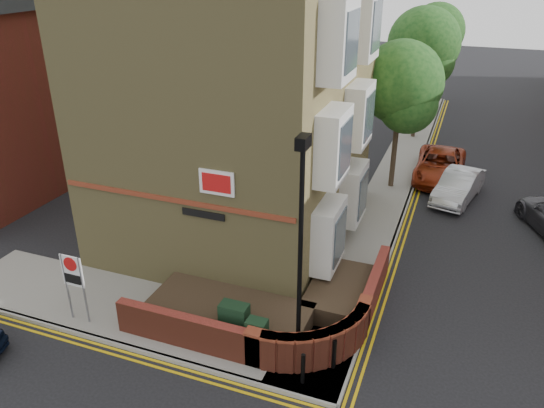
{
  "coord_description": "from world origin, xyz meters",
  "views": [
    {
      "loc": [
        4.93,
        -9.49,
        10.05
      ],
      "look_at": [
        -0.2,
        4.0,
        3.21
      ],
      "focal_mm": 35.0,
      "sensor_mm": 36.0,
      "label": 1
    }
  ],
  "objects_px": {
    "silver_car_near": "(458,186)",
    "zone_sign": "(73,276)",
    "utility_cabinet_large": "(234,322)",
    "lamppost": "(300,256)"
  },
  "relations": [
    {
      "from": "utility_cabinet_large",
      "to": "lamppost",
      "type": "bearing_deg",
      "value": -3.01
    },
    {
      "from": "silver_car_near",
      "to": "zone_sign",
      "type": "bearing_deg",
      "value": -114.24
    },
    {
      "from": "lamppost",
      "to": "utility_cabinet_large",
      "type": "xyz_separation_m",
      "value": [
        -1.9,
        0.1,
        -2.62
      ]
    },
    {
      "from": "zone_sign",
      "to": "utility_cabinet_large",
      "type": "bearing_deg",
      "value": 9.69
    },
    {
      "from": "utility_cabinet_large",
      "to": "silver_car_near",
      "type": "height_order",
      "value": "utility_cabinet_large"
    },
    {
      "from": "utility_cabinet_large",
      "to": "zone_sign",
      "type": "bearing_deg",
      "value": -170.31
    },
    {
      "from": "lamppost",
      "to": "zone_sign",
      "type": "bearing_deg",
      "value": -173.93
    },
    {
      "from": "lamppost",
      "to": "silver_car_near",
      "type": "distance_m",
      "value": 13.27
    },
    {
      "from": "zone_sign",
      "to": "silver_car_near",
      "type": "height_order",
      "value": "zone_sign"
    },
    {
      "from": "silver_car_near",
      "to": "utility_cabinet_large",
      "type": "bearing_deg",
      "value": -100.26
    }
  ]
}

